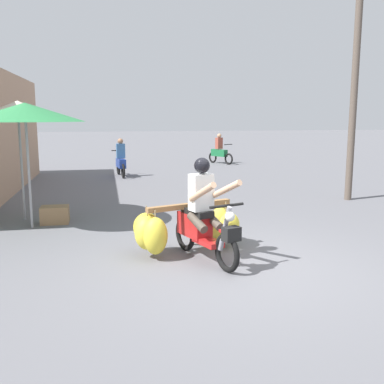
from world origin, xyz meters
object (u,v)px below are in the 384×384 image
motorbike_distant_ahead_left (121,161)px  motorbike_distant_ahead_right (220,151)px  motorbike_main_loaded (196,223)px  market_umbrella_further_along (18,111)px  market_umbrella_near_shop (25,112)px  produce_crate (55,215)px  utility_pole (354,96)px

motorbike_distant_ahead_left → motorbike_distant_ahead_right: bearing=38.6°
motorbike_main_loaded → motorbike_distant_ahead_right: size_ratio=1.34×
motorbike_distant_ahead_right → motorbike_main_loaded: bearing=-106.1°
motorbike_distant_ahead_left → market_umbrella_further_along: size_ratio=0.65×
market_umbrella_near_shop → market_umbrella_further_along: (-0.26, 0.72, 0.03)m
market_umbrella_further_along → motorbike_distant_ahead_right: bearing=56.0°
market_umbrella_near_shop → market_umbrella_further_along: size_ratio=0.98×
produce_crate → utility_pole: size_ratio=0.10×
motorbike_distant_ahead_right → produce_crate: (-6.30, -10.77, -0.39)m
motorbike_distant_ahead_right → utility_pole: size_ratio=0.27×
motorbike_main_loaded → utility_pole: bearing=37.7°
market_umbrella_near_shop → market_umbrella_further_along: 0.77m
motorbike_distant_ahead_right → market_umbrella_further_along: market_umbrella_further_along is taller
motorbike_distant_ahead_right → motorbike_distant_ahead_left: bearing=-141.4°
motorbike_distant_ahead_left → market_umbrella_further_along: (-2.27, -6.58, 1.73)m
motorbike_main_loaded → utility_pole: (4.90, 3.79, 2.21)m
motorbike_distant_ahead_left → produce_crate: bearing=-102.8°
market_umbrella_near_shop → utility_pole: size_ratio=0.45×
motorbike_main_loaded → produce_crate: (-2.47, 2.52, -0.31)m
motorbike_distant_ahead_left → market_umbrella_near_shop: size_ratio=0.66×
market_umbrella_near_shop → motorbike_distant_ahead_right: bearing=58.7°
motorbike_distant_ahead_left → utility_pole: utility_pole is taller
motorbike_distant_ahead_right → market_umbrella_near_shop: size_ratio=0.60×
market_umbrella_further_along → produce_crate: bearing=-33.9°
produce_crate → market_umbrella_further_along: bearing=146.1°
motorbike_distant_ahead_right → market_umbrella_near_shop: (-6.71, -11.05, 1.70)m
motorbike_main_loaded → market_umbrella_further_along: market_umbrella_further_along is taller
motorbike_distant_ahead_right → market_umbrella_near_shop: bearing=-121.3°
market_umbrella_near_shop → motorbike_main_loaded: bearing=-37.9°
motorbike_distant_ahead_right → market_umbrella_further_along: size_ratio=0.58×
market_umbrella_near_shop → utility_pole: bearing=11.2°
motorbike_distant_ahead_left → motorbike_distant_ahead_right: same height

